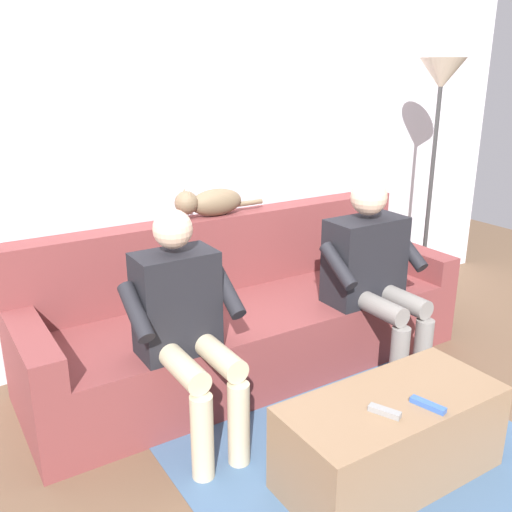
{
  "coord_description": "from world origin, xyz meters",
  "views": [
    {
      "loc": [
        1.57,
        2.47,
        1.69
      ],
      "look_at": [
        0.0,
        -0.03,
        0.71
      ],
      "focal_mm": 39.75,
      "sensor_mm": 36.0,
      "label": 1
    }
  ],
  "objects_px": {
    "coffee_table": "(390,438)",
    "cat_on_backrest": "(209,202)",
    "remote_gray": "(385,411)",
    "person_right_seated": "(184,319)",
    "remote_blue": "(428,405)",
    "couch": "(246,318)",
    "person_left_seated": "(372,267)",
    "floor_lamp": "(440,97)"
  },
  "relations": [
    {
      "from": "person_right_seated",
      "to": "couch",
      "type": "bearing_deg",
      "value": -143.45
    },
    {
      "from": "remote_gray",
      "to": "person_right_seated",
      "type": "bearing_deg",
      "value": -174.55
    },
    {
      "from": "person_right_seated",
      "to": "remote_gray",
      "type": "xyz_separation_m",
      "value": [
        -0.47,
        0.82,
        -0.2
      ]
    },
    {
      "from": "coffee_table",
      "to": "remote_gray",
      "type": "xyz_separation_m",
      "value": [
        0.12,
        0.07,
        0.21
      ]
    },
    {
      "from": "coffee_table",
      "to": "cat_on_backrest",
      "type": "distance_m",
      "value": 1.64
    },
    {
      "from": "person_right_seated",
      "to": "cat_on_backrest",
      "type": "bearing_deg",
      "value": -125.85
    },
    {
      "from": "person_left_seated",
      "to": "remote_gray",
      "type": "height_order",
      "value": "person_left_seated"
    },
    {
      "from": "couch",
      "to": "remote_blue",
      "type": "relative_size",
      "value": 17.51
    },
    {
      "from": "person_right_seated",
      "to": "remote_blue",
      "type": "height_order",
      "value": "person_right_seated"
    },
    {
      "from": "couch",
      "to": "remote_blue",
      "type": "height_order",
      "value": "couch"
    },
    {
      "from": "cat_on_backrest",
      "to": "remote_gray",
      "type": "bearing_deg",
      "value": 88.67
    },
    {
      "from": "couch",
      "to": "person_left_seated",
      "type": "xyz_separation_m",
      "value": [
        -0.59,
        0.41,
        0.33
      ]
    },
    {
      "from": "coffee_table",
      "to": "person_right_seated",
      "type": "height_order",
      "value": "person_right_seated"
    },
    {
      "from": "remote_gray",
      "to": "remote_blue",
      "type": "xyz_separation_m",
      "value": [
        -0.18,
        0.06,
        -0.0
      ]
    },
    {
      "from": "person_right_seated",
      "to": "floor_lamp",
      "type": "height_order",
      "value": "floor_lamp"
    },
    {
      "from": "cat_on_backrest",
      "to": "remote_blue",
      "type": "distance_m",
      "value": 1.68
    },
    {
      "from": "person_left_seated",
      "to": "floor_lamp",
      "type": "distance_m",
      "value": 1.38
    },
    {
      "from": "couch",
      "to": "floor_lamp",
      "type": "bearing_deg",
      "value": -178.4
    },
    {
      "from": "coffee_table",
      "to": "floor_lamp",
      "type": "height_order",
      "value": "floor_lamp"
    },
    {
      "from": "couch",
      "to": "cat_on_backrest",
      "type": "height_order",
      "value": "cat_on_backrest"
    },
    {
      "from": "coffee_table",
      "to": "person_right_seated",
      "type": "relative_size",
      "value": 0.89
    },
    {
      "from": "couch",
      "to": "person_right_seated",
      "type": "relative_size",
      "value": 2.34
    },
    {
      "from": "couch",
      "to": "floor_lamp",
      "type": "relative_size",
      "value": 1.46
    },
    {
      "from": "couch",
      "to": "person_right_seated",
      "type": "xyz_separation_m",
      "value": [
        0.59,
        0.44,
        0.31
      ]
    },
    {
      "from": "person_left_seated",
      "to": "cat_on_backrest",
      "type": "height_order",
      "value": "person_left_seated"
    },
    {
      "from": "floor_lamp",
      "to": "remote_gray",
      "type": "bearing_deg",
      "value": 38.06
    },
    {
      "from": "remote_gray",
      "to": "remote_blue",
      "type": "relative_size",
      "value": 0.88
    },
    {
      "from": "person_right_seated",
      "to": "remote_gray",
      "type": "bearing_deg",
      "value": 119.97
    },
    {
      "from": "couch",
      "to": "floor_lamp",
      "type": "distance_m",
      "value": 1.97
    },
    {
      "from": "remote_blue",
      "to": "remote_gray",
      "type": "bearing_deg",
      "value": -122.38
    },
    {
      "from": "coffee_table",
      "to": "cat_on_backrest",
      "type": "height_order",
      "value": "cat_on_backrest"
    },
    {
      "from": "person_left_seated",
      "to": "couch",
      "type": "bearing_deg",
      "value": -34.9
    },
    {
      "from": "couch",
      "to": "remote_gray",
      "type": "relative_size",
      "value": 20.0
    },
    {
      "from": "cat_on_backrest",
      "to": "remote_blue",
      "type": "bearing_deg",
      "value": 95.28
    },
    {
      "from": "coffee_table",
      "to": "remote_blue",
      "type": "distance_m",
      "value": 0.25
    },
    {
      "from": "cat_on_backrest",
      "to": "remote_blue",
      "type": "xyz_separation_m",
      "value": [
        -0.15,
        1.58,
        -0.54
      ]
    },
    {
      "from": "person_right_seated",
      "to": "floor_lamp",
      "type": "distance_m",
      "value": 2.37
    },
    {
      "from": "person_left_seated",
      "to": "floor_lamp",
      "type": "xyz_separation_m",
      "value": [
        -0.95,
        -0.46,
        0.89
      ]
    },
    {
      "from": "person_left_seated",
      "to": "remote_blue",
      "type": "height_order",
      "value": "person_left_seated"
    },
    {
      "from": "cat_on_backrest",
      "to": "person_left_seated",
      "type": "bearing_deg",
      "value": 134.88
    },
    {
      "from": "couch",
      "to": "cat_on_backrest",
      "type": "distance_m",
      "value": 0.71
    },
    {
      "from": "floor_lamp",
      "to": "person_left_seated",
      "type": "bearing_deg",
      "value": 25.57
    }
  ]
}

